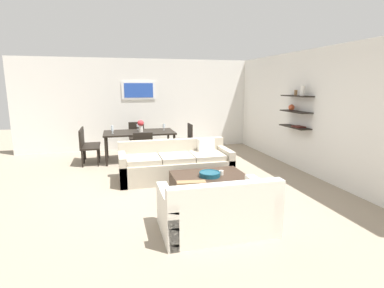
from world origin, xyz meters
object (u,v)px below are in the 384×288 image
Objects in this scene: loveseat_white at (217,210)px; centerpiece_vase at (141,125)px; dining_chair_left_far at (88,142)px; dining_chair_left_near at (86,145)px; dining_chair_head at (137,135)px; wine_glass_left_near at (112,130)px; wine_glass_left_far at (112,128)px; sofa_beige at (176,165)px; dining_chair_foot at (143,148)px; wine_glass_head at (138,126)px; dining_chair_right_far at (186,137)px; wine_glass_right_far at (164,126)px; dining_table at (139,134)px; decorative_bowl at (210,174)px; candle_jar at (221,173)px; coffee_table at (211,187)px.

loveseat_white is 4.26m from centerpiece_vase.
dining_chair_left_near is at bearing -90.00° from dining_chair_left_far.
loveseat_white is 5.17m from dining_chair_head.
dining_chair_head is at bearing 40.80° from dining_chair_left_near.
dining_chair_left_near is 6.10× the size of wine_glass_left_near.
wine_glass_left_far is at bearing -130.65° from dining_chair_head.
dining_chair_left_near is (-1.91, 1.57, 0.21)m from sofa_beige.
wine_glass_head is (-0.00, 1.34, 0.35)m from dining_chair_foot.
dining_chair_right_far is at bearing 2.91° from wine_glass_left_far.
wine_glass_right_far is 0.74m from wine_glass_head.
dining_chair_head is at bearing 152.48° from dining_chair_right_far.
dining_chair_head is 2.85× the size of centerpiece_vase.
wine_glass_left_far reaches higher than wine_glass_right_far.
wine_glass_left_near is (-1.27, 1.67, 0.56)m from sofa_beige.
sofa_beige is at bearing -55.93° from dining_chair_foot.
dining_chair_left_near reaches higher than dining_table.
decorative_bowl is 1.20× the size of centerpiece_vase.
dining_table is 0.71m from wine_glass_left_far.
wine_glass_left_far reaches higher than candle_jar.
dining_chair_right_far is at bearing 40.80° from dining_chair_foot.
centerpiece_vase is (0.04, -0.05, 0.25)m from dining_table.
wine_glass_left_near reaches higher than dining_table.
dining_chair_left_far is at bearing 125.23° from coffee_table.
loveseat_white is 1.25m from coffee_table.
wine_glass_right_far is at bearing -49.35° from dining_chair_head.
dining_table is 0.70m from wine_glass_right_far.
sofa_beige is 7.50× the size of centerpiece_vase.
dining_chair_left_near is at bearing -172.81° from centerpiece_vase.
wine_glass_left_far is at bearing 28.60° from dining_chair_left_near.
wine_glass_head is at bearing 39.85° from wine_glass_left_near.
coffee_table is 4.04m from dining_chair_head.
dining_chair_left_near is 2.04m from wine_glass_right_far.
coffee_table is (0.31, 1.21, -0.10)m from loveseat_white.
sofa_beige reaches higher than decorative_bowl.
loveseat_white is 1.71× the size of dining_chair_left_near.
sofa_beige is 1.93m from dining_table.
dining_chair_head is at bearing 90.00° from wine_glass_head.
dining_chair_head is (1.30, 1.13, 0.00)m from dining_chair_left_near.
dining_chair_right_far is 1.00× the size of dining_chair_head.
coffee_table is 3.49× the size of decorative_bowl.
centerpiece_vase is at bearing 107.60° from coffee_table.
wine_glass_head is at bearing 9.27° from dining_chair_left_far.
wine_glass_right_far is at bearing 15.65° from centerpiece_vase.
dining_chair_foot is 0.95m from centerpiece_vase.
centerpiece_vase reaches higher than wine_glass_left_near.
decorative_bowl is 2.32m from dining_chair_foot.
sofa_beige and loveseat_white have the same top height.
candle_jar is 3.43m from wine_glass_left_near.
dining_chair_right_far is 1.00× the size of dining_chair_foot.
loveseat_white is 4.38m from wine_glass_right_far.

